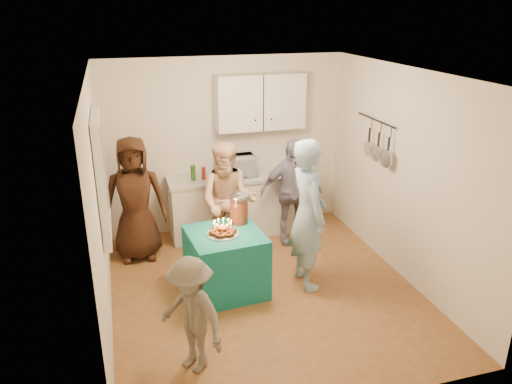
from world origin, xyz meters
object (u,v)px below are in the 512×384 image
object	(u,v)px
party_table	(226,262)
woman_back_right	(291,192)
counter	(244,205)
woman_back_center	(228,201)
child_near_left	(191,315)
woman_back_left	(135,199)
microwave	(237,166)
punch_jar	(239,210)
man_birthday	(308,214)

from	to	relation	value
party_table	woman_back_right	distance (m)	1.65
counter	woman_back_center	world-z (taller)	woman_back_center
child_near_left	counter	bearing A→B (deg)	120.69
counter	woman_back_right	world-z (taller)	woman_back_right
woman_back_left	child_near_left	bearing A→B (deg)	-79.06
microwave	party_table	world-z (taller)	microwave
woman_back_center	woman_back_left	bearing A→B (deg)	-171.10
punch_jar	woman_back_left	distance (m)	1.51
party_table	man_birthday	size ratio (longest dim) A/B	0.46
punch_jar	woman_back_right	world-z (taller)	woman_back_right
woman_back_center	punch_jar	bearing A→B (deg)	-66.52
microwave	party_table	size ratio (longest dim) A/B	0.62
man_birthday	woman_back_center	world-z (taller)	man_birthday
microwave	child_near_left	world-z (taller)	microwave
woman_back_left	child_near_left	xyz separation A→B (m)	(0.35, -2.44, -0.27)
punch_jar	party_table	bearing A→B (deg)	-132.72
woman_back_right	child_near_left	world-z (taller)	woman_back_right
party_table	punch_jar	size ratio (longest dim) A/B	2.50
punch_jar	woman_back_center	bearing A→B (deg)	89.74
woman_back_left	woman_back_center	size ratio (longest dim) A/B	1.05
counter	punch_jar	world-z (taller)	punch_jar
punch_jar	counter	bearing A→B (deg)	72.86
party_table	punch_jar	xyz separation A→B (m)	(0.24, 0.26, 0.55)
microwave	child_near_left	xyz separation A→B (m)	(-1.16, -2.84, -0.47)
punch_jar	woman_back_right	bearing A→B (deg)	39.41
punch_jar	man_birthday	size ratio (longest dim) A/B	0.18
man_birthday	woman_back_right	size ratio (longest dim) A/B	1.20
punch_jar	woman_back_center	world-z (taller)	woman_back_center
counter	man_birthday	distance (m)	1.79
man_birthday	child_near_left	size ratio (longest dim) A/B	1.59
man_birthday	woman_back_right	world-z (taller)	man_birthday
man_birthday	woman_back_right	bearing A→B (deg)	-11.88
counter	child_near_left	size ratio (longest dim) A/B	1.88
woman_back_left	woman_back_right	distance (m)	2.17
counter	microwave	xyz separation A→B (m)	(-0.10, 0.00, 0.63)
counter	party_table	size ratio (longest dim) A/B	2.59
counter	woman_back_center	bearing A→B (deg)	-119.43
party_table	counter	bearing A→B (deg)	67.80
man_birthday	party_table	bearing A→B (deg)	82.34
party_table	woman_back_right	xyz separation A→B (m)	(1.21, 1.05, 0.39)
woman_back_left	child_near_left	size ratio (longest dim) A/B	1.45
woman_back_center	child_near_left	distance (m)	2.30
counter	woman_back_right	distance (m)	0.84
woman_back_left	microwave	bearing A→B (deg)	17.72
party_table	punch_jar	bearing A→B (deg)	47.28
woman_back_center	child_near_left	xyz separation A→B (m)	(-0.85, -2.13, -0.22)
man_birthday	child_near_left	bearing A→B (deg)	124.68
counter	child_near_left	bearing A→B (deg)	-113.81
man_birthday	woman_back_center	bearing A→B (deg)	36.48
man_birthday	microwave	bearing A→B (deg)	13.47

